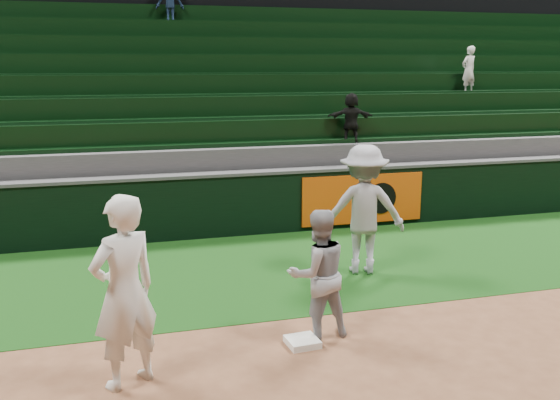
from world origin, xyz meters
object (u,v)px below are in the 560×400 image
object	(u,v)px
first_base	(302,342)
first_baseman	(124,292)
baserunner	(318,274)
base_coach	(363,210)

from	to	relation	value
first_base	first_baseman	distance (m)	2.29
baserunner	base_coach	distance (m)	2.57
first_base	baserunner	world-z (taller)	baserunner
first_baseman	baserunner	distance (m)	2.38
baserunner	base_coach	size ratio (longest dim) A/B	0.78
first_base	baserunner	xyz separation A→B (m)	(0.26, 0.20, 0.76)
first_baseman	base_coach	size ratio (longest dim) A/B	0.99
baserunner	base_coach	world-z (taller)	base_coach
first_base	base_coach	world-z (taller)	base_coach
first_baseman	base_coach	distance (m)	4.63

